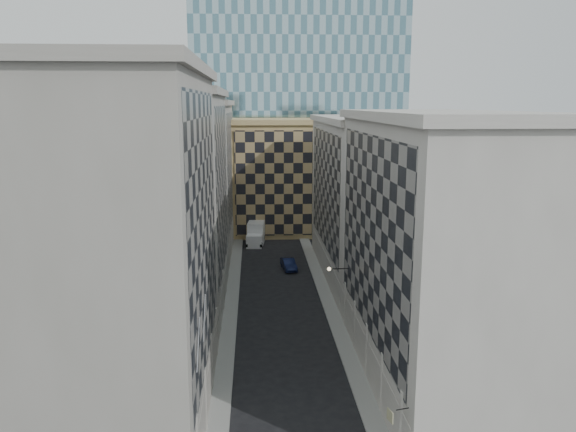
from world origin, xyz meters
name	(u,v)px	position (x,y,z in m)	size (l,w,h in m)	color
sidewalk_west	(231,310)	(-5.25, 30.00, 0.07)	(1.50, 100.00, 0.15)	#979892
sidewalk_east	(331,308)	(5.25, 30.00, 0.07)	(1.50, 100.00, 0.15)	#979892
bldg_left_a	(131,248)	(-10.88, 11.00, 11.82)	(10.80, 22.80, 23.70)	gray
bldg_left_b	(176,200)	(-10.88, 33.00, 11.32)	(10.80, 22.80, 22.70)	gray
bldg_left_c	(196,178)	(-10.88, 55.00, 10.83)	(10.80, 22.80, 21.70)	gray
bldg_right_a	(433,249)	(10.88, 15.00, 10.32)	(10.80, 26.80, 20.70)	#B5AFA6
bldg_right_b	(364,198)	(10.89, 42.00, 9.85)	(10.80, 28.80, 19.70)	#B5AFA6
tan_block	(282,175)	(2.00, 67.90, 9.44)	(16.80, 14.80, 18.80)	tan
church_tower	(267,72)	(0.00, 82.00, 26.95)	(7.20, 7.20, 51.50)	#2A2521
flagpoles_left	(201,330)	(-5.90, 6.00, 8.00)	(0.10, 6.33, 2.33)	gray
bracket_lamp	(331,269)	(4.38, 24.00, 6.20)	(1.98, 0.36, 0.36)	black
box_truck	(256,235)	(-2.46, 58.64, 1.43)	(3.01, 6.21, 3.29)	white
dark_car	(289,264)	(1.74, 44.61, 0.72)	(1.53, 4.38, 1.44)	#10183B
shop_sign	(391,415)	(4.96, 3.00, 3.84)	(1.21, 0.69, 0.77)	black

